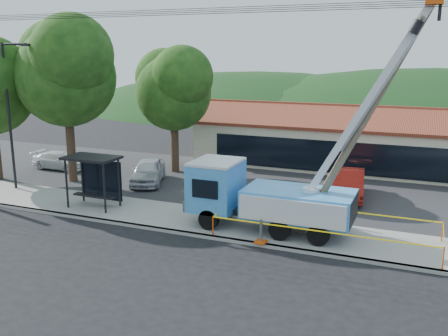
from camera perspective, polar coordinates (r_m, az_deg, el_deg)
name	(u,v)px	position (r m, az deg, el deg)	size (l,w,h in m)	color
ground	(177,253)	(21.91, -5.35, -9.64)	(120.00, 120.00, 0.00)	black
curb	(198,235)	(23.62, -2.96, -7.68)	(60.00, 0.25, 0.15)	gray
sidewalk	(215,223)	(25.24, -1.09, -6.27)	(60.00, 4.00, 0.15)	gray
parking_lot	(264,185)	(32.41, 4.58, -1.95)	(60.00, 12.00, 0.10)	#28282B
strip_mall	(348,141)	(38.75, 13.97, 2.97)	(22.50, 8.53, 4.67)	#BDB696
streetlight	(11,106)	(32.79, -23.19, 6.56)	(2.13, 0.22, 9.00)	black
tree_west_near	(65,67)	(33.64, -17.68, 10.94)	(7.56, 6.72, 10.80)	#332316
tree_lot	(173,85)	(35.04, -5.80, 9.39)	(6.30, 5.60, 8.94)	#332316
hill_west	(258,108)	(77.30, 3.90, 6.82)	(78.40, 56.00, 28.00)	#143814
hill_center	(434,116)	(73.29, 22.83, 5.48)	(89.60, 64.00, 32.00)	#143814
utility_truck	(265,194)	(23.76, 4.76, -2.98)	(10.79, 4.22, 10.61)	black
leaning_pole	(368,115)	(22.28, 16.09, 5.86)	(5.29, 1.93, 10.50)	brown
bus_shelter	(94,169)	(28.03, -14.59, -0.15)	(2.91, 1.79, 2.81)	black
caution_tape	(326,224)	(23.27, 11.56, -6.24)	(9.89, 3.25, 0.94)	#E24C0C
car_silver	(149,185)	(32.97, -8.62, -1.88)	(1.86, 4.63, 1.58)	silver
car_red	(348,199)	(30.36, 13.94, -3.45)	(1.72, 4.93, 1.62)	maroon
car_white	(61,170)	(38.48, -18.17, -0.23)	(1.73, 4.26, 1.24)	white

